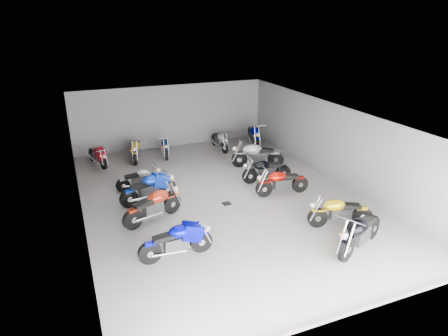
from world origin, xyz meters
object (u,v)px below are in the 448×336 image
Objects in this scene: motorcycle_right_e at (266,170)px; motorcycle_back_c at (165,146)px; motorcycle_right_f at (257,155)px; motorcycle_back_a at (98,155)px; motorcycle_left_e at (149,188)px; motorcycle_left_f at (139,179)px; drain_grate at (227,204)px; motorcycle_right_a at (360,232)px; motorcycle_back_f at (254,135)px; motorcycle_back_e at (220,140)px; motorcycle_left_b at (177,241)px; motorcycle_left_d at (153,206)px; motorcycle_right_b at (340,212)px; motorcycle_back_b at (136,149)px; motorcycle_right_d at (282,182)px.

motorcycle_right_e is 1.06× the size of motorcycle_back_c.
motorcycle_right_f is 7.32m from motorcycle_back_a.
motorcycle_left_e reaches higher than motorcycle_left_f.
drain_grate is 0.15× the size of motorcycle_right_e.
motorcycle_right_a is 7.27m from motorcycle_right_f.
motorcycle_back_f is at bearing 163.83° from motorcycle_back_a.
motorcycle_back_a reaches higher than drain_grate.
motorcycle_back_a is at bearing 123.59° from drain_grate.
motorcycle_left_f is (-0.11, 1.29, -0.10)m from motorcycle_left_e.
motorcycle_right_e reaches higher than motorcycle_back_c.
motorcycle_left_e reaches higher than motorcycle_back_a.
motorcycle_back_e is (6.05, -0.02, 0.01)m from motorcycle_back_a.
motorcycle_right_f is 3.03m from motorcycle_back_e.
motorcycle_back_e is at bearing 150.13° from motorcycle_left_b.
motorcycle_right_a is at bearing 29.35° from motorcycle_left_d.
motorcycle_left_e is at bearing 90.67° from motorcycle_back_a.
motorcycle_back_e is at bearing 70.61° from drain_grate.
motorcycle_back_f reaches higher than motorcycle_right_e.
motorcycle_right_b is 1.00× the size of motorcycle_right_e.
motorcycle_left_d is at bearing 141.48° from motorcycle_right_f.
motorcycle_back_c reaches higher than motorcycle_left_f.
drain_grate is 4.07m from motorcycle_right_b.
motorcycle_right_f is (2.73, 2.99, 0.57)m from drain_grate.
motorcycle_left_b reaches higher than motorcycle_left_f.
motorcycle_back_f is at bearing -166.76° from motorcycle_back_b.
motorcycle_right_e is 1.09× the size of motorcycle_back_a.
motorcycle_left_e is at bearing 129.16° from motorcycle_right_f.
motorcycle_back_f is (1.19, 8.80, 0.05)m from motorcycle_right_b.
motorcycle_right_a is 10.28m from motorcycle_back_f.
motorcycle_right_e is (5.02, -1.24, 0.07)m from motorcycle_left_f.
motorcycle_back_c is at bearing -164.79° from motorcycle_back_b.
motorcycle_right_f is (5.43, 0.44, 0.13)m from motorcycle_left_f.
motorcycle_right_f is (0.45, 3.03, 0.05)m from motorcycle_right_d.
motorcycle_right_e is at bearing 23.48° from motorcycle_right_b.
motorcycle_right_a is (5.18, -6.83, 0.13)m from motorcycle_left_f.
motorcycle_left_f is at bearing 96.18° from motorcycle_back_b.
motorcycle_back_f reaches higher than motorcycle_left_e.
motorcycle_back_c is 2.85m from motorcycle_back_e.
motorcycle_back_c is (-3.48, 3.08, -0.09)m from motorcycle_right_f.
drain_grate is 0.15× the size of motorcycle_left_d.
motorcycle_right_d is at bearing -1.01° from drain_grate.
motorcycle_right_f is 0.97× the size of motorcycle_back_f.
motorcycle_right_a reaches higher than motorcycle_left_d.
motorcycle_right_d is (-0.52, 2.87, -0.00)m from motorcycle_right_b.
motorcycle_right_a is 1.06× the size of motorcycle_right_b.
motorcycle_left_d is at bearing -175.27° from drain_grate.
motorcycle_right_b is 0.92× the size of motorcycle_right_f.
motorcycle_back_b is at bearing 50.15° from motorcycle_right_e.
motorcycle_right_a is (5.11, -1.64, 0.05)m from motorcycle_left_b.
motorcycle_right_f is at bearing 148.57° from motorcycle_back_c.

